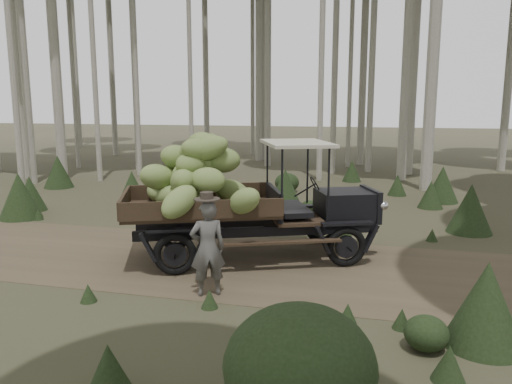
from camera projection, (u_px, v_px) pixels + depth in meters
ground at (148, 257)px, 10.40m from camera, size 120.00×120.00×0.00m
dirt_track at (148, 256)px, 10.40m from camera, size 70.00×4.00×0.01m
banana_truck at (221, 187)px, 10.00m from camera, size 5.41×3.69×2.67m
farmer at (208, 247)px, 8.18m from camera, size 0.70×0.62×1.75m
undergrowth at (119, 249)px, 9.07m from camera, size 20.66×24.27×1.34m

